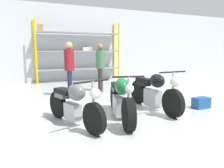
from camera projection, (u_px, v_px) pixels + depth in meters
ground_plane at (119, 117)px, 4.95m from camera, size 30.00×30.00×0.00m
back_wall at (59, 43)px, 10.35m from camera, size 30.00×0.08×3.60m
shelving_rack at (78, 50)px, 10.42m from camera, size 4.07×0.63×2.80m
motorcycle_grey at (74, 103)px, 4.34m from camera, size 0.85×1.91×0.98m
motorcycle_green at (121, 99)px, 4.77m from camera, size 0.86×2.08×1.04m
motorcycle_black at (154, 91)px, 5.47m from camera, size 0.71×2.10×1.04m
person_browsing at (69, 65)px, 6.91m from camera, size 0.41×0.41×1.75m
person_near_rack at (100, 63)px, 7.87m from camera, size 0.35×0.35×1.72m
toolbox at (201, 103)px, 5.68m from camera, size 0.44×0.26×0.28m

